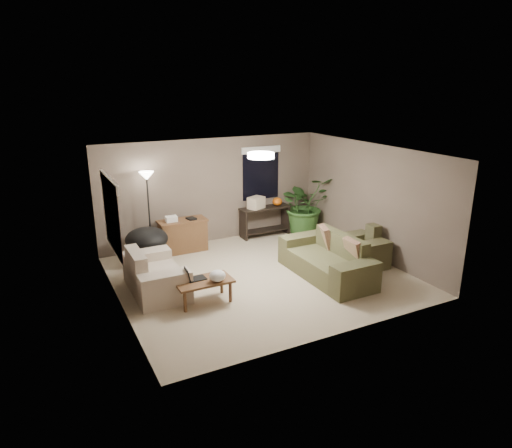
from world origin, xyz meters
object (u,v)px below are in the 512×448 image
armchair (359,252)px  coffee_table (204,283)px  papasan_chair (147,243)px  floor_lamp (147,186)px  loveseat (154,277)px  cat_scratching_post (352,247)px  houseplant (305,211)px  console_table (265,219)px  main_sofa (328,262)px  desk (183,235)px

armchair → coffee_table: bearing=-178.2°
armchair → coffee_table: armchair is taller
papasan_chair → floor_lamp: 1.23m
floor_lamp → papasan_chair: bearing=-114.4°
loveseat → cat_scratching_post: loveseat is taller
floor_lamp → houseplant: size_ratio=1.28×
loveseat → coffee_table: loveseat is taller
coffee_table → console_table: bearing=45.6°
main_sofa → console_table: (0.07, 2.80, 0.14)m
desk → console_table: 2.21m
main_sofa → houseplant: 2.79m
cat_scratching_post → main_sofa: bearing=-150.2°
loveseat → armchair: bearing=-9.4°
houseplant → loveseat: bearing=-158.9°
armchair → houseplant: bearing=86.1°
coffee_table → floor_lamp: 2.97m
armchair → papasan_chair: (-3.98, 2.14, 0.17)m
desk → houseplant: size_ratio=0.74×
desk → floor_lamp: size_ratio=0.58×
floor_lamp → main_sofa: bearing=-43.8°
loveseat → floor_lamp: 2.32m
main_sofa → coffee_table: size_ratio=2.20×
papasan_chair → houseplant: 4.16m
console_table → floor_lamp: (-2.92, -0.06, 1.16)m
armchair → papasan_chair: 4.52m
loveseat → papasan_chair: size_ratio=1.62×
main_sofa → console_table: bearing=88.6°
loveseat → floor_lamp: bearing=76.9°
papasan_chair → armchair: bearing=-28.2°
floor_lamp → coffee_table: bearing=-85.0°
desk → console_table: same height
loveseat → floor_lamp: size_ratio=0.84×
coffee_table → cat_scratching_post: cat_scratching_post is taller
console_table → papasan_chair: papasan_chair is taller
desk → coffee_table: bearing=-100.5°
desk → cat_scratching_post: bearing=-32.2°
houseplant → armchair: bearing=-93.9°
desk → houseplant: 3.24m
floor_lamp → cat_scratching_post: size_ratio=3.82×
armchair → cat_scratching_post: bearing=69.7°
main_sofa → papasan_chair: 3.83m
loveseat → console_table: (3.36, 1.94, 0.14)m
desk → houseplant: houseplant is taller
coffee_table → papasan_chair: 2.30m
main_sofa → desk: main_sofa is taller
loveseat → desk: size_ratio=1.45×
houseplant → floor_lamp: bearing=177.3°
loveseat → armchair: (4.22, -0.70, 0.00)m
coffee_table → cat_scratching_post: size_ratio=2.00×
houseplant → desk: bearing=177.8°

